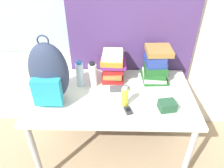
# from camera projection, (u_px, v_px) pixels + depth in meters

# --- Properties ---
(wall_back) EXTENTS (6.00, 0.06, 2.50)m
(wall_back) POSITION_uv_depth(u_px,v_px,m) (113.00, 15.00, 1.91)
(wall_back) COLOR silver
(wall_back) RESTS_ON ground_plane
(curtain_blue) EXTENTS (1.15, 0.04, 2.50)m
(curtain_blue) POSITION_uv_depth(u_px,v_px,m) (133.00, 17.00, 1.87)
(curtain_blue) COLOR #4C336B
(curtain_blue) RESTS_ON ground_plane
(desk) EXTENTS (1.35, 0.77, 0.74)m
(desk) POSITION_uv_depth(u_px,v_px,m) (112.00, 101.00, 1.87)
(desk) COLOR silver
(desk) RESTS_ON ground_plane
(backpack) EXTENTS (0.30, 0.24, 0.55)m
(backpack) POSITION_uv_depth(u_px,v_px,m) (49.00, 75.00, 1.63)
(backpack) COLOR #2D3851
(backpack) RESTS_ON desk
(book_stack_left) EXTENTS (0.22, 0.27, 0.26)m
(book_stack_left) POSITION_uv_depth(u_px,v_px,m) (113.00, 66.00, 1.94)
(book_stack_left) COLOR red
(book_stack_left) RESTS_ON desk
(book_stack_center) EXTENTS (0.24, 0.27, 0.31)m
(book_stack_center) POSITION_uv_depth(u_px,v_px,m) (155.00, 65.00, 1.93)
(book_stack_center) COLOR #1E5623
(book_stack_center) RESTS_ON desk
(water_bottle) EXTENTS (0.07, 0.07, 0.24)m
(water_bottle) POSITION_uv_depth(u_px,v_px,m) (80.00, 74.00, 1.86)
(water_bottle) COLOR silver
(water_bottle) RESTS_ON desk
(sports_bottle) EXTENTS (0.07, 0.07, 0.23)m
(sports_bottle) POSITION_uv_depth(u_px,v_px,m) (93.00, 75.00, 1.86)
(sports_bottle) COLOR white
(sports_bottle) RESTS_ON desk
(sunscreen_bottle) EXTENTS (0.05, 0.05, 0.17)m
(sunscreen_bottle) POSITION_uv_depth(u_px,v_px,m) (125.00, 97.00, 1.66)
(sunscreen_bottle) COLOR yellow
(sunscreen_bottle) RESTS_ON desk
(cell_phone) EXTENTS (0.07, 0.10, 0.02)m
(cell_phone) POSITION_uv_depth(u_px,v_px,m) (128.00, 110.00, 1.64)
(cell_phone) COLOR #2D2D33
(cell_phone) RESTS_ON desk
(sunglasses_case) EXTENTS (0.16, 0.07, 0.04)m
(sunglasses_case) POSITION_uv_depth(u_px,v_px,m) (119.00, 89.00, 1.85)
(sunglasses_case) COLOR #47474C
(sunglasses_case) RESTS_ON desk
(camera_pouch) EXTENTS (0.14, 0.12, 0.07)m
(camera_pouch) POSITION_uv_depth(u_px,v_px,m) (167.00, 106.00, 1.64)
(camera_pouch) COLOR #234C33
(camera_pouch) RESTS_ON desk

